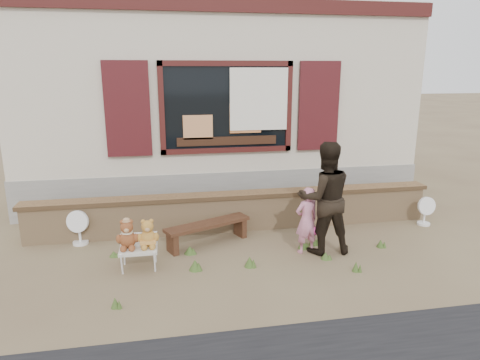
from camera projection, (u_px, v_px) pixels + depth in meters
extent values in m
plane|color=brown|center=(247.00, 252.00, 6.62)|extent=(80.00, 80.00, 0.00)
cube|color=#B7AA94|center=(211.00, 84.00, 10.30)|extent=(8.00, 5.00, 3.20)
cube|color=gray|center=(212.00, 165.00, 10.81)|extent=(8.04, 5.04, 0.80)
cube|color=black|center=(227.00, 108.00, 7.98)|extent=(2.30, 0.04, 1.50)
cube|color=#3E1312|center=(226.00, 63.00, 7.76)|extent=(2.50, 0.08, 0.10)
cube|color=#3E1312|center=(227.00, 150.00, 8.17)|extent=(2.50, 0.08, 0.10)
cube|color=#3E1312|center=(162.00, 109.00, 7.75)|extent=(0.10, 0.08, 1.70)
cube|color=#3E1312|center=(289.00, 107.00, 8.18)|extent=(0.10, 0.08, 1.70)
cube|color=black|center=(128.00, 109.00, 7.64)|extent=(0.80, 0.07, 1.70)
cube|color=black|center=(319.00, 106.00, 8.27)|extent=(0.80, 0.07, 1.70)
cube|color=white|center=(259.00, 99.00, 7.99)|extent=(1.10, 0.02, 1.15)
cube|color=#3E1312|center=(226.00, 5.00, 7.54)|extent=(8.00, 0.12, 0.25)
cube|color=black|center=(227.00, 141.00, 8.11)|extent=(1.90, 0.06, 0.16)
cube|color=tan|center=(198.00, 127.00, 7.95)|extent=(0.55, 0.06, 0.45)
cube|color=#E08447|center=(245.00, 118.00, 8.07)|extent=(0.60, 0.06, 0.55)
cube|color=tan|center=(236.00, 213.00, 7.50)|extent=(7.00, 0.30, 0.60)
cube|color=brown|center=(236.00, 195.00, 7.42)|extent=(7.10, 0.36, 0.07)
cube|color=#372013|center=(208.00, 224.00, 6.84)|extent=(1.43, 0.85, 0.05)
cube|color=#372013|center=(173.00, 244.00, 6.55)|extent=(0.19, 0.28, 0.30)
cube|color=#372013|center=(240.00, 227.00, 7.23)|extent=(0.19, 0.28, 0.30)
cube|color=beige|center=(139.00, 248.00, 6.02)|extent=(0.53, 0.47, 0.04)
cylinder|color=silver|center=(122.00, 266.00, 5.83)|extent=(0.02, 0.02, 0.28)
cylinder|color=silver|center=(155.00, 264.00, 5.90)|extent=(0.02, 0.02, 0.28)
cylinder|color=silver|center=(124.00, 254.00, 6.21)|extent=(0.02, 0.02, 0.28)
cylinder|color=silver|center=(155.00, 252.00, 6.29)|extent=(0.02, 0.02, 0.28)
imported|color=pink|center=(307.00, 220.00, 6.49)|extent=(0.43, 0.33, 1.04)
imported|color=black|center=(325.00, 198.00, 6.44)|extent=(0.87, 0.70, 1.72)
cylinder|color=white|center=(81.00, 243.00, 6.92)|extent=(0.24, 0.24, 0.04)
cylinder|color=white|center=(80.00, 234.00, 6.88)|extent=(0.04, 0.04, 0.31)
cylinder|color=white|center=(79.00, 221.00, 6.83)|extent=(0.37, 0.21, 0.36)
cylinder|color=white|center=(423.00, 224.00, 7.78)|extent=(0.23, 0.23, 0.04)
cylinder|color=white|center=(424.00, 216.00, 7.74)|extent=(0.04, 0.04, 0.29)
cylinder|color=white|center=(426.00, 205.00, 7.69)|extent=(0.33, 0.11, 0.33)
cone|color=#3C5622|center=(303.00, 244.00, 6.74)|extent=(0.16, 0.16, 0.15)
cone|color=#3C5622|center=(380.00, 243.00, 6.79)|extent=(0.12, 0.12, 0.13)
cone|color=#3C5622|center=(195.00, 265.00, 6.01)|extent=(0.17, 0.17, 0.16)
cone|color=#3C5622|center=(325.00, 256.00, 6.36)|extent=(0.14, 0.14, 0.11)
cone|color=#3C5622|center=(115.00, 303.00, 5.06)|extent=(0.11, 0.11, 0.13)
cone|color=#3C5622|center=(114.00, 254.00, 6.45)|extent=(0.14, 0.14, 0.08)
cone|color=#3C5622|center=(313.00, 241.00, 6.88)|extent=(0.15, 0.15, 0.14)
cone|color=#3C5622|center=(250.00, 262.00, 6.11)|extent=(0.15, 0.15, 0.16)
cone|color=#3C5622|center=(190.00, 250.00, 6.55)|extent=(0.18, 0.18, 0.12)
cone|color=#3C5622|center=(356.00, 266.00, 5.97)|extent=(0.10, 0.10, 0.15)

